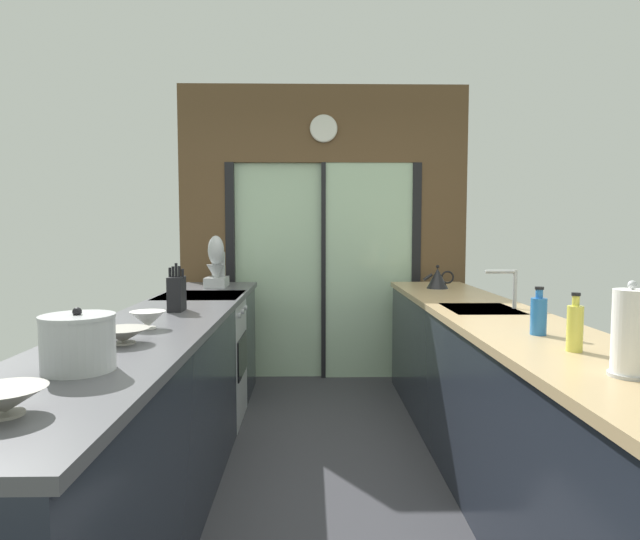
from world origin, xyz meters
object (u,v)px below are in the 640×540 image
at_px(mixing_bowl_far, 148,319).
at_px(knife_block, 177,293).
at_px(oven_range, 202,359).
at_px(stock_pot, 78,343).
at_px(mixing_bowl_mid, 123,335).
at_px(mixing_bowl_near, 5,401).
at_px(soap_bottle_far, 539,315).
at_px(kettle, 438,278).
at_px(paper_towel_roll, 630,333).
at_px(stand_mixer, 216,267).
at_px(soap_bottle_near, 575,327).

height_order(mixing_bowl_far, knife_block, knife_block).
distance_m(oven_range, stock_pot, 2.15).
bearing_deg(mixing_bowl_mid, mixing_bowl_near, -90.00).
bearing_deg(soap_bottle_far, kettle, 89.95).
xyz_separation_m(soap_bottle_far, paper_towel_roll, (0.00, -0.68, 0.05)).
distance_m(mixing_bowl_near, stand_mixer, 3.07).
bearing_deg(mixing_bowl_far, paper_towel_roll, -25.80).
distance_m(oven_range, paper_towel_roll, 2.89).
bearing_deg(stock_pot, oven_range, 90.51).
relative_size(stock_pot, soap_bottle_near, 1.05).
relative_size(knife_block, kettle, 1.11).
bearing_deg(paper_towel_roll, stock_pot, 176.72).
xyz_separation_m(mixing_bowl_far, stock_pot, (0.00, -0.76, 0.05)).
distance_m(soap_bottle_far, paper_towel_roll, 0.68).
bearing_deg(knife_block, paper_towel_roll, -38.46).
relative_size(stand_mixer, kettle, 1.69).
relative_size(mixing_bowl_far, stand_mixer, 0.40).
distance_m(mixing_bowl_near, paper_towel_roll, 1.81).
distance_m(oven_range, kettle, 1.92).
height_order(oven_range, soap_bottle_near, soap_bottle_near).
xyz_separation_m(mixing_bowl_mid, knife_block, (-0.00, 0.89, 0.07)).
xyz_separation_m(knife_block, paper_towel_roll, (1.78, -1.41, 0.03)).
xyz_separation_m(mixing_bowl_mid, kettle, (1.78, 2.05, 0.05)).
xyz_separation_m(knife_block, soap_bottle_near, (1.78, -1.06, -0.01)).
xyz_separation_m(mixing_bowl_mid, paper_towel_roll, (1.78, -0.52, 0.10)).
height_order(mixing_bowl_near, soap_bottle_far, soap_bottle_far).
height_order(mixing_bowl_near, knife_block, knife_block).
height_order(mixing_bowl_far, soap_bottle_near, soap_bottle_near).
height_order(stand_mixer, stock_pot, stand_mixer).
distance_m(kettle, soap_bottle_far, 1.90).
xyz_separation_m(mixing_bowl_far, paper_towel_roll, (1.78, -0.86, 0.09)).
bearing_deg(mixing_bowl_near, stock_pot, 90.00).
bearing_deg(stand_mixer, mixing_bowl_mid, -90.00).
xyz_separation_m(oven_range, mixing_bowl_near, (0.02, -2.51, 0.50)).
height_order(mixing_bowl_mid, soap_bottle_far, soap_bottle_far).
xyz_separation_m(oven_range, mixing_bowl_mid, (0.02, -1.66, 0.50)).
xyz_separation_m(mixing_bowl_near, stock_pot, (0.00, 0.43, 0.06)).
relative_size(mixing_bowl_far, stock_pot, 0.69).
bearing_deg(mixing_bowl_near, soap_bottle_near, 21.03).
bearing_deg(knife_block, stock_pot, -90.00).
relative_size(oven_range, stand_mixer, 2.19).
bearing_deg(kettle, paper_towel_roll, -90.04).
bearing_deg(knife_block, mixing_bowl_mid, -90.00).
height_order(stand_mixer, paper_towel_roll, stand_mixer).
xyz_separation_m(oven_range, kettle, (1.80, 0.40, 0.55)).
relative_size(mixing_bowl_near, kettle, 0.82).
bearing_deg(mixing_bowl_mid, kettle, 49.06).
bearing_deg(soap_bottle_far, oven_range, 140.17).
relative_size(stand_mixer, paper_towel_roll, 1.37).
bearing_deg(oven_range, stand_mixer, 88.09).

